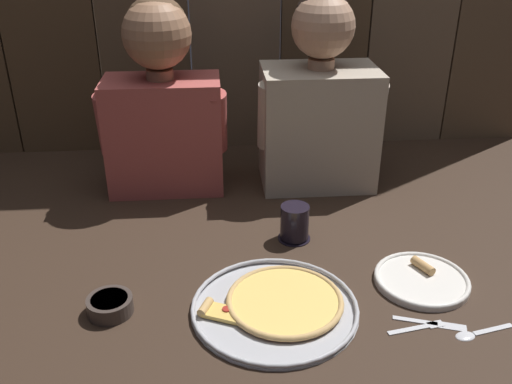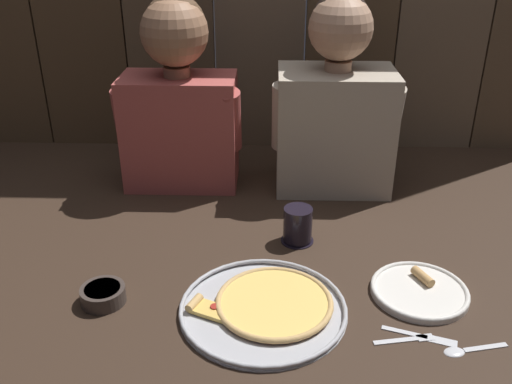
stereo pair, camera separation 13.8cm
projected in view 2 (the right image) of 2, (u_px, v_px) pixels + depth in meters
The scene contains 10 objects.
ground_plane at pixel (251, 276), 1.37m from camera, with size 3.20×3.20×0.00m, color #332319.
pizza_tray at pixel (267, 306), 1.25m from camera, with size 0.37×0.37×0.03m.
dinner_plate at pixel (420, 290), 1.30m from camera, with size 0.23×0.23×0.03m.
drinking_glass at pixel (298, 225), 1.49m from camera, with size 0.09×0.09×0.10m.
dipping_bowl at pixel (103, 294), 1.27m from camera, with size 0.10×0.10×0.04m.
table_fork at pixel (407, 339), 1.17m from camera, with size 0.13×0.04×0.01m.
table_knife at pixel (420, 336), 1.18m from camera, with size 0.15×0.06×0.01m.
table_spoon at pixel (465, 349), 1.14m from camera, with size 0.14×0.05×0.01m.
diner_left at pixel (179, 97), 1.71m from camera, with size 0.39×0.21×0.59m.
diner_right at pixel (336, 104), 1.70m from camera, with size 0.39×0.24×0.60m.
Camera 2 is at (0.05, -1.13, 0.81)m, focal length 39.42 mm.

